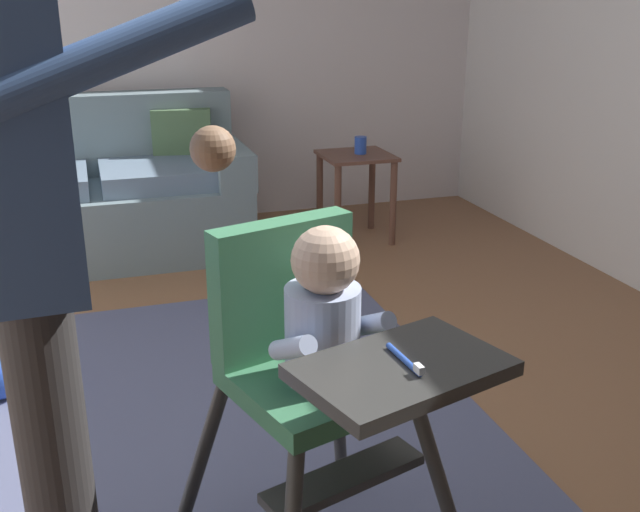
# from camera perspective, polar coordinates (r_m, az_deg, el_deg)

# --- Properties ---
(ground) EXTENTS (6.07, 6.89, 0.10)m
(ground) POSITION_cam_1_polar(r_m,az_deg,el_deg) (2.57, -7.45, -15.24)
(ground) COLOR #8C5E3E
(area_rug) EXTENTS (2.06, 2.43, 0.01)m
(area_rug) POSITION_cam_1_polar(r_m,az_deg,el_deg) (2.56, -9.94, -14.07)
(area_rug) COLOR #525777
(area_rug) RESTS_ON ground
(couch) EXTENTS (1.66, 0.86, 0.86)m
(couch) POSITION_cam_1_polar(r_m,az_deg,el_deg) (4.38, -16.75, 4.51)
(couch) COLOR slate
(couch) RESTS_ON ground
(high_chair) EXTENTS (0.74, 0.83, 0.95)m
(high_chair) POSITION_cam_1_polar(r_m,az_deg,el_deg) (1.70, -0.17, -6.95)
(high_chair) COLOR #363533
(high_chair) RESTS_ON ground
(adult_standing) EXTENTS (0.52, 0.49, 1.64)m
(adult_standing) POSITION_cam_1_polar(r_m,az_deg,el_deg) (1.51, -21.22, -0.28)
(adult_standing) COLOR #302D2D
(adult_standing) RESTS_ON ground
(side_table) EXTENTS (0.40, 0.40, 0.52)m
(side_table) POSITION_cam_1_polar(r_m,az_deg,el_deg) (4.40, 2.77, 6.05)
(side_table) COLOR brown
(side_table) RESTS_ON ground
(sippy_cup) EXTENTS (0.07, 0.07, 0.10)m
(sippy_cup) POSITION_cam_1_polar(r_m,az_deg,el_deg) (4.37, 3.13, 8.49)
(sippy_cup) COLOR #284CB7
(sippy_cup) RESTS_ON side_table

